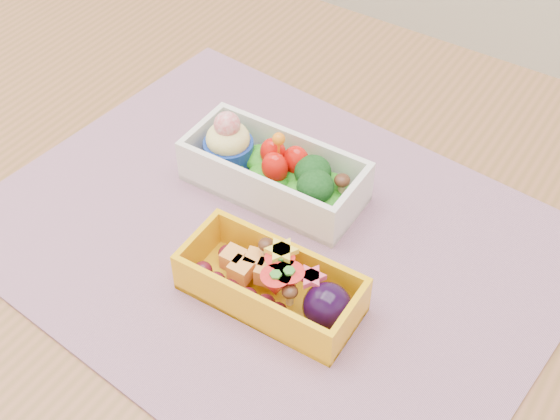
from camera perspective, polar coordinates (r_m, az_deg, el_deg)
The scene contains 4 objects.
table at distance 0.83m, azimuth -1.40°, elevation -5.34°, with size 1.20×0.80×0.75m.
placemat at distance 0.73m, azimuth -0.70°, elevation -2.12°, with size 0.54×0.42×0.00m, color #A47185.
bento_white at distance 0.76m, azimuth -0.52°, elevation 3.03°, with size 0.19×0.09×0.08m.
bento_yellow at distance 0.66m, azimuth -0.46°, elevation -5.65°, with size 0.16×0.08×0.05m.
Camera 1 is at (0.31, -0.43, 1.29)m, focal length 48.24 mm.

